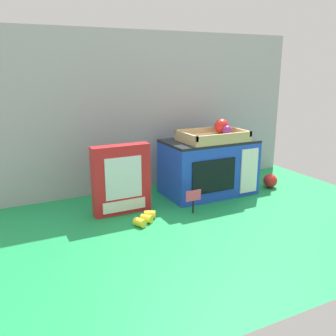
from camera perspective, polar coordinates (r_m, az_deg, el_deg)
The scene contains 8 objects.
ground_plane at distance 1.71m, azimuth 1.12°, elevation -5.07°, with size 1.70×1.70×0.00m, color #198C47.
display_back_panel at distance 1.86m, azimuth -2.70°, elevation 8.62°, with size 1.61×0.03×0.76m, color #A0A3A8.
toy_microwave at distance 1.79m, azimuth 6.21°, elevation 0.18°, with size 0.42×0.26×0.26m.
food_groups_crate at distance 1.75m, azimuth 7.18°, elevation 5.02°, with size 0.30×0.20×0.09m.
cookie_set_box at distance 1.54m, azimuth -7.15°, elevation -1.79°, with size 0.24×0.06×0.29m.
price_sign at distance 1.55m, azimuth 3.85°, elevation -4.62°, with size 0.07×0.01×0.10m.
loose_toy_banana at distance 1.48m, azimuth -3.47°, elevation -7.71°, with size 0.12×0.11×0.03m.
loose_toy_apple at distance 1.96m, azimuth 15.38°, elevation -1.90°, with size 0.07×0.07×0.07m, color red.
Camera 1 is at (-0.75, -1.42, 0.60)m, focal length 39.79 mm.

